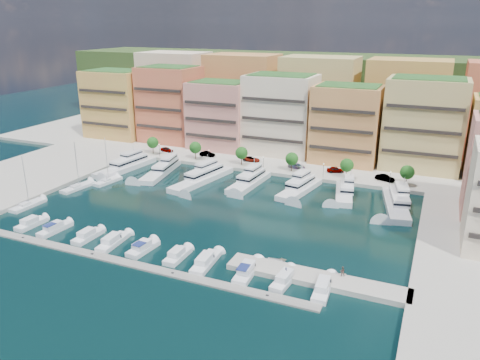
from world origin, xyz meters
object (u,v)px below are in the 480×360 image
Objects in this scene: tree_0 at (153,143)px; tree_3 at (292,159)px; tree_2 at (242,153)px; yacht_5 at (345,192)px; tender_1 at (282,259)px; car_1 at (207,154)px; car_2 at (251,159)px; tree_1 at (195,148)px; tender_0 at (277,262)px; car_4 at (336,170)px; cruiser_8 at (285,280)px; tree_4 at (347,165)px; yacht_0 at (127,165)px; lamppost_1 at (209,154)px; lamppost_2 at (263,161)px; cruiser_3 at (113,242)px; cruiser_9 at (323,288)px; cruiser_0 at (31,224)px; cruiser_2 at (88,236)px; person_0 at (286,272)px; sailboat_1 at (78,188)px; car_3 at (297,166)px; tender_3 at (343,274)px; lamppost_3 at (323,168)px; tree_5 at (407,172)px; cruiser_1 at (55,229)px; sailboat_2 at (108,182)px; car_0 at (167,150)px; yacht_6 at (396,202)px; car_5 at (385,178)px; cruiser_7 at (247,271)px; person_1 at (342,271)px; sailboat_0 at (28,206)px; cruiser_6 at (206,262)px; yacht_4 at (300,188)px; cruiser_4 at (143,248)px; yacht_3 at (250,180)px; cruiser_5 at (177,256)px; lamppost_4 at (390,176)px; yacht_2 at (204,177)px.

tree_0 and tree_3 have the same top height.
yacht_5 is at bearing -19.13° from tree_2.
car_1 reaches higher than tender_1.
tree_0 reaches higher than car_2.
tree_1 is 1.34× the size of tender_0.
tree_0 is at bearing 73.43° from car_4.
tree_4 is at bearing 91.18° from cruiser_8.
yacht_0 is at bearing 63.23° from tender_0.
car_1 is (-3.84, 6.28, -1.99)m from lamppost_1.
tree_4 reaches higher than lamppost_2.
cruiser_3 is 43.23m from cruiser_9.
cruiser_2 is (15.74, -0.00, -0.00)m from cruiser_0.
car_4 is 61.60m from person_0.
yacht_0 is 77.49m from person_0.
sailboat_1 reaches higher than car_3.
lamppost_2 is 60.13m from tender_3.
lamppost_3 is at bearing -101.73° from car_1.
tree_5 is at bearing 75.71° from cruiser_8.
tree_3 is 0.69× the size of cruiser_1.
car_0 is at bearing 90.38° from sailboat_2.
yacht_6 is 16.70m from car_5.
cruiser_7 is 62.07m from car_4.
tree_4 is 52.95m from tender_3.
cruiser_3 is at bearing 179.68° from car_2.
car_4 is at bearing 58.58° from cruiser_2.
tree_3 is 52.84m from sailboat_2.
sailboat_2 is 44.20m from car_2.
car_0 is at bearing -57.81° from person_1.
car_1 is at bearing 121.42° from lamppost_1.
tree_2 is 1.05× the size of car_3.
sailboat_0 is (-16.41, 8.06, -0.26)m from cruiser_1.
car_0 is (-46.79, 61.74, 1.25)m from cruiser_6.
yacht_4 is at bearing -13.48° from tree_0.
tree_5 is 1.05× the size of car_3.
yacht_3 is at bearing 84.48° from cruiser_4.
tree_0 is 4.21× the size of tender_3.
car_3 is (35.25, 61.31, 1.21)m from cruiser_1.
tree_3 is 0.25× the size of yacht_0.
sailboat_0 is at bearing -141.97° from lamppost_3.
car_4 is at bearing 75.20° from cruiser_5.
car_5 is at bearing 37.00° from yacht_4.
lamppost_4 is 0.78× the size of car_2.
yacht_2 is at bearing 92.14° from cruiser_3.
lamppost_1 is at bearing -151.34° from car_1.
person_0 reaches higher than cruiser_2.
tree_3 is at bearing 31.76° from sailboat_2.
yacht_2 is 3.02× the size of cruiser_1.
yacht_5 is at bearing 46.63° from cruiser_2.
person_1 reaches higher than car_1.
yacht_6 is (15.06, -14.22, -3.53)m from tree_4.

